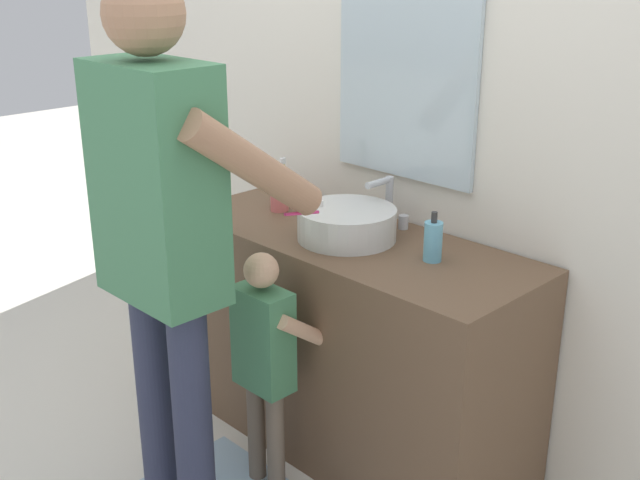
% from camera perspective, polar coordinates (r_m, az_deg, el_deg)
% --- Properties ---
extents(ground_plane, '(14.00, 14.00, 0.00)m').
position_cam_1_polar(ground_plane, '(2.95, -2.16, -16.45)').
color(ground_plane, silver).
extents(back_wall, '(4.40, 0.10, 2.70)m').
position_cam_1_polar(back_wall, '(2.85, 6.89, 11.78)').
color(back_wall, silver).
rests_on(back_wall, ground).
extents(vanity_cabinet, '(1.37, 0.54, 0.82)m').
position_cam_1_polar(vanity_cabinet, '(2.91, 2.12, -7.44)').
color(vanity_cabinet, brown).
rests_on(vanity_cabinet, ground).
extents(sink_basin, '(0.34, 0.34, 0.11)m').
position_cam_1_polar(sink_basin, '(2.71, 1.96, 1.22)').
color(sink_basin, silver).
rests_on(sink_basin, vanity_cabinet).
extents(faucet, '(0.18, 0.14, 0.18)m').
position_cam_1_polar(faucet, '(2.85, 4.87, 2.65)').
color(faucet, '#B7BABF').
rests_on(faucet, vanity_cabinet).
extents(toothbrush_cup, '(0.07, 0.07, 0.21)m').
position_cam_1_polar(toothbrush_cup, '(3.01, -2.93, 3.14)').
color(toothbrush_cup, '#D86666').
rests_on(toothbrush_cup, vanity_cabinet).
extents(soap_bottle, '(0.06, 0.06, 0.16)m').
position_cam_1_polar(soap_bottle, '(2.54, 8.19, -0.07)').
color(soap_bottle, '#66B2D1').
rests_on(soap_bottle, vanity_cabinet).
extents(child_toddler, '(0.27, 0.27, 0.88)m').
position_cam_1_polar(child_toddler, '(2.61, -3.97, -8.15)').
color(child_toddler, '#6B5B4C').
rests_on(child_toddler, ground).
extents(adult_parent, '(0.53, 0.56, 1.72)m').
position_cam_1_polar(adult_parent, '(2.33, -11.23, 1.55)').
color(adult_parent, '#2D334C').
rests_on(adult_parent, ground).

